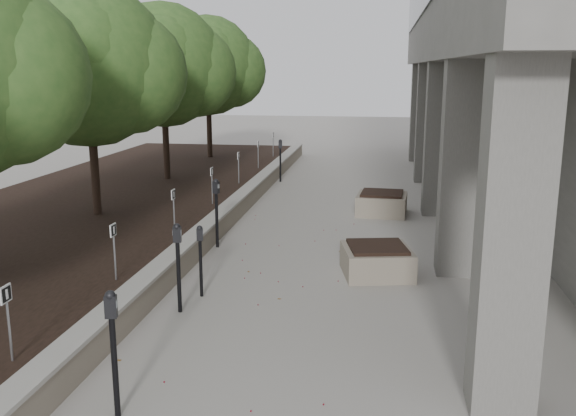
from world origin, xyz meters
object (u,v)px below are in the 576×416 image
Objects in this scene: parking_meter_2 at (178,268)px; planter_front at (377,260)px; parking_meter_1 at (114,355)px; crabapple_tree_4 at (164,92)px; parking_meter_5 at (280,161)px; crabapple_tree_5 at (208,87)px; planter_back at (382,203)px; parking_meter_3 at (201,261)px; parking_meter_4 at (217,213)px; crabapple_tree_3 at (90,100)px.

planter_front is at bearing 26.81° from parking_meter_2.
crabapple_tree_4 is at bearing 94.54° from parking_meter_1.
crabapple_tree_5 is at bearing 129.98° from parking_meter_5.
crabapple_tree_5 is 10.34m from planter_back.
parking_meter_5 is at bearing 79.27° from parking_meter_3.
parking_meter_2 is at bearing -97.33° from parking_meter_5.
crabapple_tree_4 reaches higher than parking_meter_5.
parking_meter_2 is at bearing -112.88° from planter_back.
planter_back is at bearing 63.10° from parking_meter_4.
crabapple_tree_3 reaches higher than planter_front.
crabapple_tree_3 is at bearing 104.11° from parking_meter_1.
crabapple_tree_3 is at bearing -158.06° from planter_back.
crabapple_tree_3 is 4.32× the size of parking_meter_3.
parking_meter_5 is 5.62m from planter_back.
crabapple_tree_3 reaches higher than parking_meter_1.
parking_meter_2 is 11.88m from parking_meter_5.
parking_meter_1 is 10.97m from planter_back.
crabapple_tree_5 is 3.61× the size of parking_meter_1.
parking_meter_3 is at bearing -63.80° from parking_meter_4.
parking_meter_2 is (-0.29, 3.10, -0.02)m from parking_meter_1.
parking_meter_1 is 6.16m from planter_front.
crabapple_tree_3 is at bearing -90.00° from crabapple_tree_5.
crabapple_tree_3 is 7.84m from planter_back.
planter_front is 5.12m from planter_back.
parking_meter_3 reaches higher than planter_back.
planter_back is at bearing 56.68° from parking_meter_2.
planter_back is (3.16, 7.49, -0.44)m from parking_meter_2.
crabapple_tree_4 is at bearing -156.22° from parking_meter_5.
parking_meter_5 is 1.18× the size of planter_front.
parking_meter_3 is 3.03m from parking_meter_4.
parking_meter_2 reaches higher than planter_front.
crabapple_tree_4 is 5.00m from crabapple_tree_5.
crabapple_tree_4 reaches higher than parking_meter_4.
parking_meter_5 is at bearing 109.85° from planter_front.
crabapple_tree_3 is 10.00m from crabapple_tree_5.
crabapple_tree_4 is 4.22× the size of planter_back.
crabapple_tree_4 is 7.25m from parking_meter_4.
crabapple_tree_5 is 14.72m from parking_meter_3.
crabapple_tree_3 is at bearing -123.79° from parking_meter_5.
parking_meter_5 is (0.05, 8.15, -0.03)m from parking_meter_4.
parking_meter_2 is 1.18× the size of planter_front.
parking_meter_1 is at bearing -68.08° from parking_meter_4.
planter_front is at bearing -5.01° from parking_meter_4.
crabapple_tree_5 is at bearing 133.04° from planter_back.
parking_meter_4 is (3.25, -6.03, -2.36)m from crabapple_tree_4.
parking_meter_4 is 1.18× the size of planter_back.
parking_meter_5 is (-0.47, 11.13, 0.10)m from parking_meter_3.
crabapple_tree_4 is at bearing 90.00° from crabapple_tree_3.
crabapple_tree_5 is at bearing 118.52° from planter_front.
planter_front is at bearing -61.48° from crabapple_tree_5.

